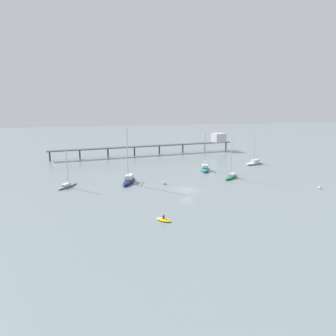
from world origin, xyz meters
TOP-DOWN VIEW (x-y plane):
  - ground_plane at (0.00, 0.00)m, footprint 400.00×400.00m
  - pier at (16.25, 51.85)m, footprint 69.79×12.74m
  - sailboat_green at (14.48, 7.94)m, footprint 6.00×5.67m
  - sailboat_teal at (11.34, 18.91)m, footprint 4.76×8.95m
  - sailboat_white at (29.76, 23.59)m, footprint 7.79×5.21m
  - sailboat_navy at (-11.82, 9.41)m, footprint 5.10×8.57m
  - sailboat_gray at (-26.12, 9.03)m, footprint 5.05×6.30m
  - dinghy_yellow at (-9.35, -17.15)m, footprint 2.80×3.09m
  - mooring_buoy_mid at (-3.78, 5.89)m, footprint 0.76×0.76m
  - mooring_buoy_far at (29.47, -6.51)m, footprint 0.62×0.62m

SIDE VIEW (x-z plane):
  - ground_plane at x=0.00m, z-range 0.00..0.00m
  - dinghy_yellow at x=-9.35m, z-range -0.36..0.78m
  - mooring_buoy_far at x=29.47m, z-range 0.00..0.62m
  - mooring_buoy_mid at x=-3.78m, z-range 0.00..0.76m
  - sailboat_gray at x=-26.12m, z-range -3.84..4.96m
  - sailboat_green at x=14.48m, z-range -4.36..5.58m
  - sailboat_white at x=29.76m, z-range -4.18..5.43m
  - sailboat_teal at x=11.34m, z-range -4.65..6.06m
  - sailboat_navy at x=-11.82m, z-range -5.88..7.61m
  - pier at x=16.25m, z-range 0.76..7.74m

